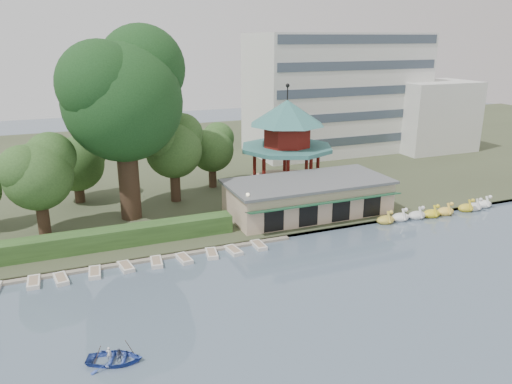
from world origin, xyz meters
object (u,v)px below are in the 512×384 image
boathouse (308,196)px  rowboat_with_passengers (114,355)px  dock (117,263)px  big_tree (123,92)px  pavilion (287,135)px

boathouse → rowboat_with_passengers: boathouse is taller
dock → boathouse: (22.00, 4.77, 2.25)m
boathouse → big_tree: 23.14m
boathouse → big_tree: bearing=161.7°
boathouse → rowboat_with_passengers: 30.95m
dock → big_tree: big_tree is taller
big_tree → rowboat_with_passengers: big_tree is taller
pavilion → boathouse: bearing=-101.3°
dock → rowboat_with_passengers: rowboat_with_passengers is taller
boathouse → dock: bearing=-167.8°
dock → big_tree: 18.22m
pavilion → rowboat_with_passengers: size_ratio=2.31×
rowboat_with_passengers → big_tree: bearing=78.7°
dock → boathouse: size_ratio=1.83×
pavilion → rowboat_with_passengers: 39.93m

